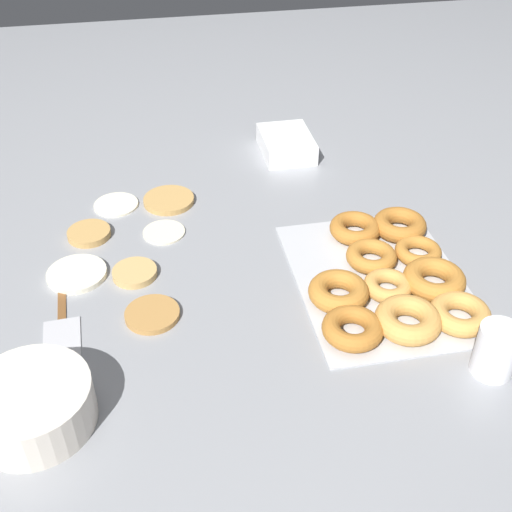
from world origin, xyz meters
The scene contains 13 objects.
ground_plane centered at (0.00, 0.00, 0.00)m, with size 3.00×3.00×0.00m, color gray.
pancake_0 centered at (-0.01, 0.23, 0.01)m, with size 0.11×0.11×0.01m, color silver.
pancake_1 centered at (0.10, 0.07, 0.00)m, with size 0.08×0.08×0.01m, color beige.
pancake_2 centered at (-0.14, 0.10, 0.01)m, with size 0.09×0.09×0.01m, color #B27F42.
pancake_3 centered at (0.22, 0.16, 0.00)m, with size 0.09×0.09×0.01m, color silver.
pancake_4 centered at (0.21, 0.05, 0.01)m, with size 0.11×0.11×0.01m, color tan.
pancake_5 centered at (-0.03, 0.13, 0.01)m, with size 0.08×0.08×0.01m, color tan.
pancake_6 centered at (0.12, 0.21, 0.01)m, with size 0.09×0.09×0.01m, color tan.
donut_tray centered at (-0.14, -0.32, 0.02)m, with size 0.39×0.30×0.04m.
batter_bowl centered at (-0.33, 0.28, 0.03)m, with size 0.17×0.17×0.07m.
container_stack centered at (0.38, -0.25, 0.02)m, with size 0.16×0.12×0.05m.
paper_cup centered at (-0.37, -0.40, 0.04)m, with size 0.06×0.06×0.09m.
spatula centered at (-0.15, 0.25, 0.00)m, with size 0.23×0.06×0.01m.
Camera 1 is at (-0.97, 0.08, 0.75)m, focal length 45.00 mm.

